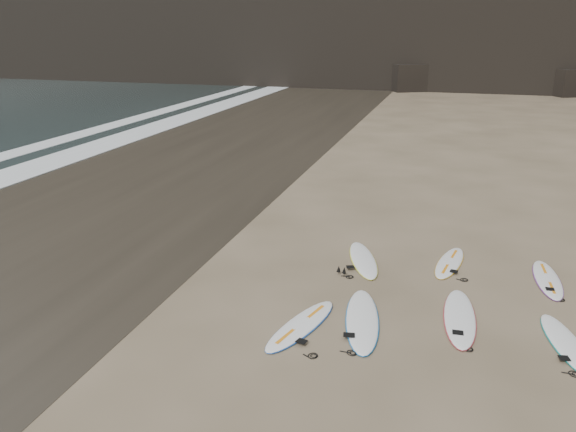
# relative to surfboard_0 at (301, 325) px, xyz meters

# --- Properties ---
(ground) EXTENTS (240.00, 240.00, 0.00)m
(ground) POSITION_rel_surfboard_0_xyz_m (3.73, 0.99, -0.04)
(ground) COLOR #897559
(ground) RESTS_ON ground
(wet_sand) EXTENTS (12.00, 200.00, 0.01)m
(wet_sand) POSITION_rel_surfboard_0_xyz_m (-9.27, 10.99, -0.04)
(wet_sand) COLOR #383026
(wet_sand) RESTS_ON ground
(foam_near) EXTENTS (2.20, 200.00, 0.05)m
(foam_near) POSITION_rel_surfboard_0_xyz_m (-14.77, 10.99, -0.02)
(foam_near) COLOR white
(foam_near) RESTS_ON ground
(foam_far) EXTENTS (1.40, 200.00, 0.04)m
(foam_far) POSITION_rel_surfboard_0_xyz_m (-17.77, 10.99, -0.02)
(foam_far) COLOR white
(foam_far) RESTS_ON ground
(surfboard_0) EXTENTS (1.26, 2.56, 0.09)m
(surfboard_0) POSITION_rel_surfboard_0_xyz_m (0.00, 0.00, 0.00)
(surfboard_0) COLOR white
(surfboard_0) RESTS_ON ground
(surfboard_1) EXTENTS (1.15, 2.87, 0.10)m
(surfboard_1) POSITION_rel_surfboard_0_xyz_m (1.18, 0.58, 0.01)
(surfboard_1) COLOR white
(surfboard_1) RESTS_ON ground
(surfboard_2) EXTENTS (0.75, 2.69, 0.10)m
(surfboard_2) POSITION_rel_surfboard_0_xyz_m (3.14, 1.28, 0.00)
(surfboard_2) COLOR white
(surfboard_2) RESTS_ON ground
(surfboard_3) EXTENTS (1.04, 2.40, 0.08)m
(surfboard_3) POSITION_rel_surfboard_0_xyz_m (5.15, 0.81, -0.00)
(surfboard_3) COLOR white
(surfboard_3) RESTS_ON ground
(surfboard_5) EXTENTS (1.37, 2.57, 0.09)m
(surfboard_5) POSITION_rel_surfboard_0_xyz_m (0.67, 3.78, 0.00)
(surfboard_5) COLOR white
(surfboard_5) RESTS_ON ground
(surfboard_6) EXTENTS (0.95, 2.34, 0.08)m
(surfboard_6) POSITION_rel_surfboard_0_xyz_m (2.87, 4.24, -0.00)
(surfboard_6) COLOR white
(surfboard_6) RESTS_ON ground
(surfboard_7) EXTENTS (0.67, 2.37, 0.08)m
(surfboard_7) POSITION_rel_surfboard_0_xyz_m (5.19, 3.87, -0.00)
(surfboard_7) COLOR white
(surfboard_7) RESTS_ON ground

